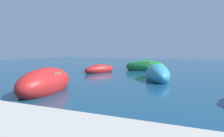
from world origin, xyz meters
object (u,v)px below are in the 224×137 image
Objects in this scene: moored_boat_3 at (99,70)px; moored_boat_5 at (45,83)px; moored_boat_6 at (145,67)px; moored_boat_4 at (157,74)px.

moored_boat_3 is 8.86m from moored_boat_5.
moored_boat_5 is (1.46, -8.74, 0.17)m from moored_boat_3.
moored_boat_6 is at bearing -15.11° from moored_boat_3.
moored_boat_4 is at bearing -83.50° from moored_boat_3.
moored_boat_5 is 12.39m from moored_boat_6.
moored_boat_5 reaches higher than moored_boat_6.
moored_boat_4 is (5.77, -2.36, 0.12)m from moored_boat_3.
moored_boat_6 reaches higher than moored_boat_3.
moored_boat_3 is 4.86m from moored_boat_6.
moored_boat_3 is at bearing -1.76° from moored_boat_5.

